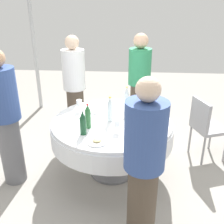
% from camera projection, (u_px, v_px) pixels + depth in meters
% --- Properties ---
extents(ground_plane, '(10.00, 10.00, 0.00)m').
position_uv_depth(ground_plane, '(112.00, 171.00, 3.44)').
color(ground_plane, gray).
extents(dining_table, '(1.47, 1.47, 0.74)m').
position_uv_depth(dining_table, '(112.00, 131.00, 3.20)').
color(dining_table, white).
rests_on(dining_table, ground_plane).
extents(bottle_green_near, '(0.07, 0.07, 0.29)m').
position_uv_depth(bottle_green_near, '(88.00, 117.00, 2.91)').
color(bottle_green_near, '#2D6B38').
rests_on(bottle_green_near, dining_table).
extents(bottle_clear_front, '(0.06, 0.06, 0.31)m').
position_uv_depth(bottle_clear_front, '(110.00, 110.00, 3.07)').
color(bottle_clear_front, silver).
rests_on(bottle_clear_front, dining_table).
extents(bottle_clear_outer, '(0.06, 0.06, 0.32)m').
position_uv_depth(bottle_clear_outer, '(126.00, 99.00, 3.37)').
color(bottle_clear_outer, silver).
rests_on(bottle_clear_outer, dining_table).
extents(bottle_dark_green_west, '(0.07, 0.07, 0.28)m').
position_uv_depth(bottle_dark_green_west, '(83.00, 123.00, 2.77)').
color(bottle_dark_green_west, '#194728').
rests_on(bottle_dark_green_west, dining_table).
extents(wine_glass_west, '(0.07, 0.07, 0.14)m').
position_uv_depth(wine_glass_west, '(117.00, 124.00, 2.84)').
color(wine_glass_west, white).
rests_on(wine_glass_west, dining_table).
extents(wine_glass_left, '(0.07, 0.07, 0.15)m').
position_uv_depth(wine_glass_left, '(79.00, 103.00, 3.35)').
color(wine_glass_left, white).
rests_on(wine_glass_left, dining_table).
extents(plate_inner, '(0.24, 0.24, 0.02)m').
position_uv_depth(plate_inner, '(99.00, 111.00, 3.38)').
color(plate_inner, white).
rests_on(plate_inner, dining_table).
extents(plate_south, '(0.22, 0.22, 0.02)m').
position_uv_depth(plate_south, '(128.00, 116.00, 3.24)').
color(plate_south, white).
rests_on(plate_south, dining_table).
extents(plate_far, '(0.20, 0.20, 0.02)m').
position_uv_depth(plate_far, '(133.00, 137.00, 2.75)').
color(plate_far, white).
rests_on(plate_far, dining_table).
extents(plate_rear, '(0.21, 0.21, 0.04)m').
position_uv_depth(plate_rear, '(97.00, 141.00, 2.66)').
color(plate_rear, white).
rests_on(plate_rear, dining_table).
extents(knife_front, '(0.10, 0.16, 0.00)m').
position_uv_depth(knife_front, '(85.00, 120.00, 3.14)').
color(knife_front, silver).
rests_on(knife_front, dining_table).
extents(person_near, '(0.34, 0.34, 1.57)m').
position_uv_depth(person_near, '(144.00, 165.00, 2.17)').
color(person_near, '#4C3F33').
rests_on(person_near, ground_plane).
extents(person_front, '(0.34, 0.34, 1.62)m').
position_uv_depth(person_front, '(6.00, 118.00, 2.95)').
color(person_front, slate).
rests_on(person_front, ground_plane).
extents(person_outer, '(0.34, 0.34, 1.62)m').
position_uv_depth(person_outer, '(139.00, 85.00, 4.06)').
color(person_outer, '#4C3F33').
rests_on(person_outer, ground_plane).
extents(person_west, '(0.34, 0.34, 1.60)m').
position_uv_depth(person_west, '(75.00, 87.00, 4.00)').
color(person_west, '#4C3F33').
rests_on(person_west, ground_plane).
extents(chair_mid, '(0.51, 0.51, 0.87)m').
position_uv_depth(chair_mid, '(205.00, 124.00, 3.54)').
color(chair_mid, '#99999E').
rests_on(chair_mid, ground_plane).
extents(tent_pole_main, '(0.07, 0.07, 2.44)m').
position_uv_depth(tent_pole_main, '(34.00, 47.00, 4.97)').
color(tent_pole_main, '#B2B5B7').
rests_on(tent_pole_main, ground_plane).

